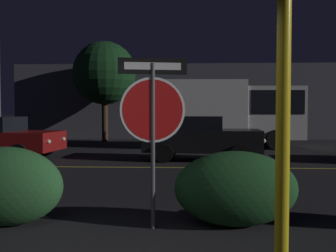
% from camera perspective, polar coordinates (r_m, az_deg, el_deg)
% --- Properties ---
extents(road_center_stripe, '(33.67, 0.12, 0.01)m').
position_cam_1_polar(road_center_stripe, '(10.87, -2.14, -6.31)').
color(road_center_stripe, gold).
rests_on(road_center_stripe, ground_plane).
extents(stop_sign, '(0.94, 0.19, 2.36)m').
position_cam_1_polar(stop_sign, '(5.14, -2.33, 2.56)').
color(stop_sign, '#4C4C51').
rests_on(stop_sign, ground_plane).
extents(yellow_pole_right, '(0.11, 0.11, 2.91)m').
position_cam_1_polar(yellow_pole_right, '(3.12, 17.09, -1.12)').
color(yellow_pole_right, yellow).
rests_on(yellow_pole_right, ground_plane).
extents(hedge_bush_1, '(1.65, 0.81, 1.13)m').
position_cam_1_polar(hedge_bush_1, '(5.86, -23.50, -8.41)').
color(hedge_bush_1, '#285B2D').
rests_on(hedge_bush_1, ground_plane).
extents(hedge_bush_2, '(1.74, 0.91, 1.07)m').
position_cam_1_polar(hedge_bush_2, '(5.44, 10.27, -9.38)').
color(hedge_bush_2, '#1E4C23').
rests_on(hedge_bush_2, ground_plane).
extents(passing_car_2, '(4.01, 2.08, 1.46)m').
position_cam_1_polar(passing_car_2, '(12.53, 5.17, -1.79)').
color(passing_car_2, black).
rests_on(passing_car_2, ground_plane).
extents(delivery_truck, '(6.64, 2.55, 2.96)m').
position_cam_1_polar(delivery_truck, '(16.96, 9.19, 2.36)').
color(delivery_truck, silver).
rests_on(delivery_truck, ground_plane).
extents(tree_0, '(3.36, 3.36, 5.32)m').
position_cam_1_polar(tree_0, '(20.40, -9.65, 7.90)').
color(tree_0, '#422D1E').
rests_on(tree_0, ground_plane).
extents(building_backdrop, '(21.62, 3.41, 4.35)m').
position_cam_1_polar(building_backdrop, '(23.27, 4.61, 3.66)').
color(building_backdrop, '#4C4C56').
rests_on(building_backdrop, ground_plane).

